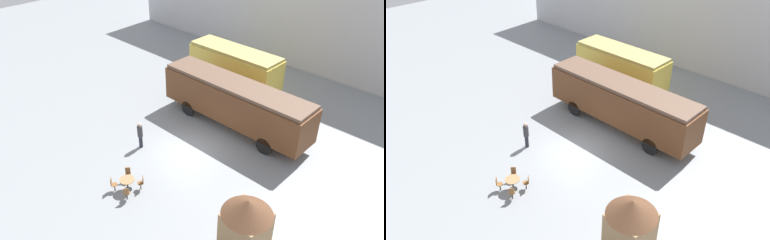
# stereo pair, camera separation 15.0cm
# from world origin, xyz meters

# --- Properties ---
(ground_plane) EXTENTS (80.00, 80.00, 0.00)m
(ground_plane) POSITION_xyz_m (0.00, 0.00, 0.00)
(ground_plane) COLOR gray
(backdrop_wall) EXTENTS (44.00, 0.15, 9.00)m
(backdrop_wall) POSITION_xyz_m (0.00, 15.76, 4.50)
(backdrop_wall) COLOR silver
(backdrop_wall) RESTS_ON ground_plane
(passenger_coach_vintage) EXTENTS (7.63, 2.50, 3.36)m
(passenger_coach_vintage) POSITION_xyz_m (-3.28, 8.68, 2.04)
(passenger_coach_vintage) COLOR #E0C64C
(passenger_coach_vintage) RESTS_ON ground_plane
(passenger_coach_wooden) EXTENTS (10.98, 2.47, 3.34)m
(passenger_coach_wooden) POSITION_xyz_m (0.29, 4.24, 2.01)
(passenger_coach_wooden) COLOR brown
(passenger_coach_wooden) RESTS_ON ground_plane
(cafe_table_near) EXTENTS (0.82, 0.82, 0.75)m
(cafe_table_near) POSITION_xyz_m (0.09, -4.80, 0.58)
(cafe_table_near) COLOR black
(cafe_table_near) RESTS_ON ground_plane
(cafe_chair_0) EXTENTS (0.40, 0.41, 0.87)m
(cafe_chair_0) POSITION_xyz_m (0.60, -4.21, 0.51)
(cafe_chair_0) COLOR black
(cafe_chair_0) RESTS_ON ground_plane
(cafe_chair_1) EXTENTS (0.41, 0.40, 0.87)m
(cafe_chair_1) POSITION_xyz_m (-0.50, -4.29, 0.51)
(cafe_chair_1) COLOR black
(cafe_chair_1) RESTS_ON ground_plane
(cafe_chair_2) EXTENTS (0.40, 0.41, 0.87)m
(cafe_chair_2) POSITION_xyz_m (-0.42, -5.40, 0.51)
(cafe_chair_2) COLOR black
(cafe_chair_2) RESTS_ON ground_plane
(cafe_chair_3) EXTENTS (0.41, 0.40, 0.87)m
(cafe_chair_3) POSITION_xyz_m (0.69, -5.31, 0.51)
(cafe_chair_3) COLOR black
(cafe_chair_3) RESTS_ON ground_plane
(visitor_person) EXTENTS (0.34, 0.34, 1.80)m
(visitor_person) POSITION_xyz_m (-2.46, -1.75, 0.98)
(visitor_person) COLOR #262633
(visitor_person) RESTS_ON ground_plane
(ticket_kiosk) EXTENTS (2.34, 2.34, 3.00)m
(ticket_kiosk) POSITION_xyz_m (7.05, -3.48, 1.67)
(ticket_kiosk) COLOR #99754C
(ticket_kiosk) RESTS_ON ground_plane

